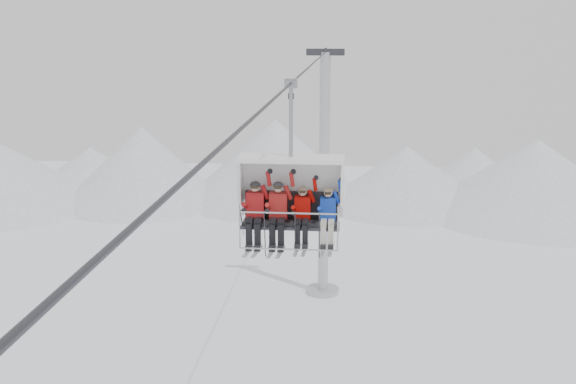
# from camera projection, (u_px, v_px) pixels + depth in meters

# --- Properties ---
(ridgeline) EXTENTS (72.00, 21.00, 7.00)m
(ridgeline) POSITION_uv_depth(u_px,v_px,m) (314.00, 173.00, 59.46)
(ridgeline) COLOR silver
(ridgeline) RESTS_ON ground
(lift_tower_right) EXTENTS (2.00, 1.80, 13.48)m
(lift_tower_right) POSITION_uv_depth(u_px,v_px,m) (324.00, 193.00, 39.20)
(lift_tower_right) COLOR #A8ABB0
(lift_tower_right) RESTS_ON ground
(haul_cable) EXTENTS (0.06, 50.00, 0.06)m
(haul_cable) POSITION_uv_depth(u_px,v_px,m) (288.00, 86.00, 16.16)
(haul_cable) COLOR #2F2F34
(haul_cable) RESTS_ON lift_tower_left
(chairlift_carrier) EXTENTS (2.55, 1.17, 3.98)m
(chairlift_carrier) POSITION_uv_depth(u_px,v_px,m) (291.00, 190.00, 17.62)
(chairlift_carrier) COLOR black
(chairlift_carrier) RESTS_ON haul_cable
(skier_far_left) EXTENTS (0.44, 1.69, 1.72)m
(skier_far_left) POSITION_uv_depth(u_px,v_px,m) (255.00, 211.00, 17.51)
(skier_far_left) COLOR #A71517
(skier_far_left) RESTS_ON chairlift_carrier
(skier_center_left) EXTENTS (0.44, 1.69, 1.72)m
(skier_center_left) POSITION_uv_depth(u_px,v_px,m) (278.00, 211.00, 17.46)
(skier_center_left) COLOR #A11B18
(skier_center_left) RESTS_ON chairlift_carrier
(skier_center_right) EXTENTS (0.39, 1.69, 1.55)m
(skier_center_right) POSITION_uv_depth(u_px,v_px,m) (302.00, 214.00, 17.41)
(skier_center_right) COLOR #A60702
(skier_center_right) RESTS_ON chairlift_carrier
(skier_far_right) EXTENTS (0.38, 1.69, 1.52)m
(skier_far_right) POSITION_uv_depth(u_px,v_px,m) (328.00, 215.00, 17.35)
(skier_far_right) COLOR #1438AD
(skier_far_right) RESTS_ON chairlift_carrier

